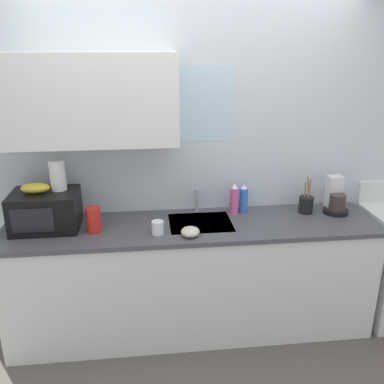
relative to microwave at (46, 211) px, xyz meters
The scene contains 13 objects.
kitchen_wall_assembly 0.99m from the microwave, 16.05° to the left, with size 3.52×0.42×2.50m.
counter_unit 1.19m from the microwave, ahead, with size 2.75×0.63×0.90m.
sink_faucet 1.12m from the microwave, ahead, with size 0.03×0.03×0.19m, color #B2B5BA.
microwave is the anchor object (origin of this frame).
banana_bunch 0.18m from the microwave, behind, with size 0.20×0.11×0.07m, color gold.
paper_towel_roll 0.27m from the microwave, 27.17° to the left, with size 0.11×0.11×0.22m, color white.
coffee_maker 2.18m from the microwave, ahead, with size 0.19×0.21×0.28m.
dish_soap_bottle_pink 1.39m from the microwave, ahead, with size 0.07×0.07×0.25m.
dish_soap_bottle_blue 1.48m from the microwave, ahead, with size 0.07×0.07×0.23m.
cereal_canister 0.36m from the microwave, 16.13° to the right, with size 0.10×0.10×0.18m, color red.
mug_white 0.81m from the microwave, 13.50° to the right, with size 0.08×0.08×0.10m, color white.
utensil_crock 1.95m from the microwave, ahead, with size 0.11×0.11×0.30m.
small_bowl 1.04m from the microwave, 13.88° to the right, with size 0.13×0.13×0.07m, color beige.
Camera 1 is at (-0.31, -2.77, 2.15)m, focal length 38.83 mm.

